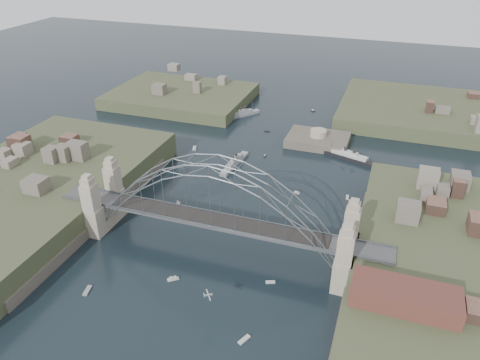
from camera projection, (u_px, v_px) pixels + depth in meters
name	position (u px, v px, depth m)	size (l,w,h in m)	color
ground	(216.00, 248.00, 115.95)	(500.00, 500.00, 0.00)	black
bridge	(215.00, 206.00, 109.92)	(84.00, 13.80, 24.60)	#454547
shore_west	(29.00, 201.00, 131.47)	(50.50, 90.00, 12.00)	#3D4428
shore_east	(466.00, 295.00, 98.51)	(50.50, 90.00, 12.00)	#3D4428
headland_nw	(181.00, 100.00, 209.74)	(60.00, 45.00, 9.00)	#3D4428
headland_ne	(427.00, 116.00, 191.77)	(70.00, 55.00, 9.50)	#3D4428
fort_island	(317.00, 144.00, 170.30)	(22.00, 16.00, 9.40)	#4D463C
wharf_shed	(405.00, 297.00, 86.88)	(20.00, 8.00, 4.00)	#592D26
naval_cruiser_near	(235.00, 163.00, 154.76)	(3.99, 18.13, 5.40)	gray
naval_cruiser_far	(243.00, 114.00, 193.71)	(11.47, 14.45, 5.50)	gray
ocean_liner	(349.00, 157.00, 158.46)	(23.17, 10.26, 5.73)	black
aeroplane	(207.00, 295.00, 92.32)	(2.24, 2.87, 0.49)	#A7AAAF
small_boat_a	(178.00, 203.00, 132.91)	(1.53, 3.01, 2.38)	#B8B9B4
small_boat_b	(297.00, 193.00, 138.91)	(1.96, 0.76, 1.43)	#B8B9B4
small_boat_c	(173.00, 279.00, 105.59)	(2.57, 2.28, 1.43)	#B8B9B4
small_boat_d	(347.00, 197.00, 136.85)	(1.00, 2.42, 0.45)	#B8B9B4
small_boat_e	(195.00, 148.00, 166.15)	(2.39, 3.91, 1.43)	#B8B9B4
small_boat_f	(265.00, 156.00, 160.74)	(0.67, 1.47, 1.43)	#B8B9B4
small_boat_g	(244.00, 340.00, 90.39)	(2.02, 2.92, 0.45)	#B8B9B4
small_boat_h	(267.00, 131.00, 179.71)	(2.12, 0.72, 0.45)	#B8B9B4
small_boat_i	(342.00, 239.00, 119.04)	(2.79, 2.27, 0.45)	#B8B9B4
small_boat_j	(87.00, 291.00, 102.40)	(1.67, 3.29, 0.45)	#B8B9B4
small_boat_k	(313.00, 111.00, 198.94)	(1.87, 1.22, 1.43)	#B8B9B4
small_boat_l	(146.00, 164.00, 155.20)	(1.56, 2.77, 1.43)	#B8B9B4
small_boat_m	(270.00, 282.00, 104.79)	(2.25, 1.47, 0.45)	#B8B9B4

